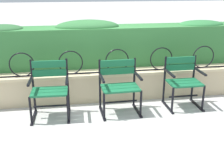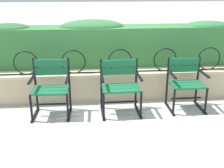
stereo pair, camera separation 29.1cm
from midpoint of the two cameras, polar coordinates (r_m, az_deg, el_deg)
name	(u,v)px [view 1 (the left image)]	position (r m, az deg, el deg)	size (l,w,h in m)	color
ground_plane	(113,118)	(4.44, -1.72, -7.07)	(60.00, 60.00, 0.00)	#B7B5AF
stone_wall	(105,85)	(5.07, -2.99, -0.23)	(7.57, 0.41, 0.53)	#C6B289
iron_arch_fence	(96,63)	(4.85, -5.08, 4.29)	(7.03, 0.02, 0.42)	black
hedge_row	(102,44)	(5.35, -3.74, 8.12)	(7.42, 0.60, 0.86)	#387A3D
park_chair_left	(50,88)	(4.49, -14.46, -0.82)	(0.61, 0.54, 0.90)	#19663D
park_chair_centre	(119,85)	(4.51, -0.35, -0.17)	(0.64, 0.53, 0.86)	#19663D
park_chair_right	(183,80)	(4.85, 12.64, 0.72)	(0.57, 0.52, 0.84)	#19663D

